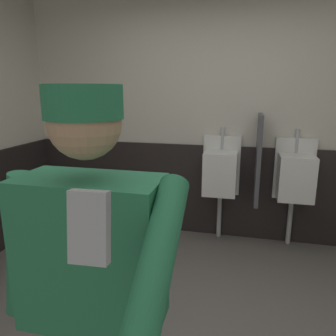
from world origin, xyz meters
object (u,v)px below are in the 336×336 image
(urinal_middle, at_px, (295,176))
(cell_phone, at_px, (89,227))
(urinal_left, at_px, (220,172))
(person, at_px, (93,281))

(urinal_middle, bearing_deg, cell_phone, -103.93)
(urinal_left, relative_size, person, 0.75)
(urinal_left, xyz_separation_m, person, (-0.25, -2.44, 0.21))
(urinal_middle, xyz_separation_m, person, (-1.00, -2.44, 0.21))
(urinal_middle, height_order, cell_phone, cell_phone)
(cell_phone, bearing_deg, person, 115.02)
(urinal_left, relative_size, urinal_middle, 1.00)
(urinal_middle, bearing_deg, person, -112.27)
(urinal_middle, bearing_deg, urinal_left, 180.00)
(urinal_left, height_order, person, person)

